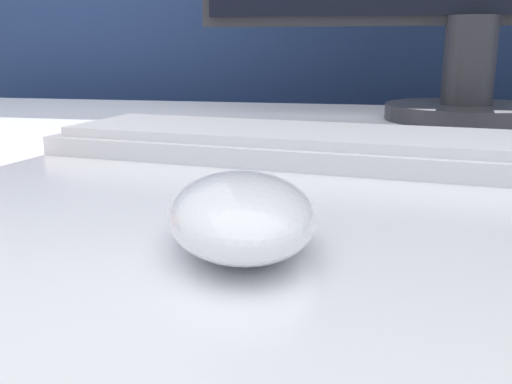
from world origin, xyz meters
TOP-DOWN VIEW (x-y plane):
  - partition_panel at (0.00, 0.70)m, footprint 5.00×0.03m
  - computer_mouse_near at (0.02, -0.14)m, footprint 0.10×0.13m
  - keyboard at (0.03, 0.09)m, footprint 0.47×0.19m

SIDE VIEW (x-z plane):
  - partition_panel at x=0.00m, z-range 0.00..1.08m
  - keyboard at x=0.03m, z-range 0.77..0.79m
  - computer_mouse_near at x=0.02m, z-range 0.77..0.80m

